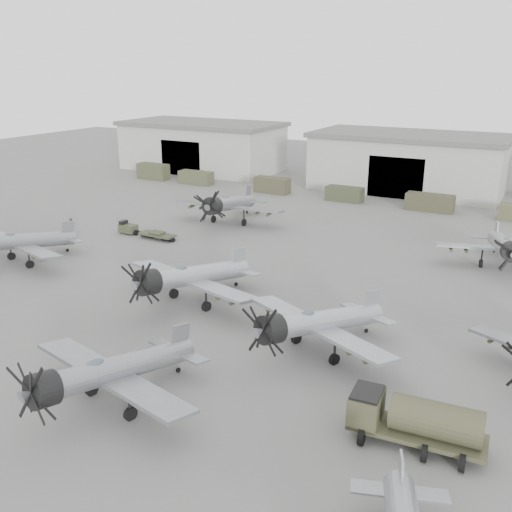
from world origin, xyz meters
The scene contains 17 objects.
ground centered at (0.00, 0.00, 0.00)m, with size 220.00×220.00×0.00m, color #60605E.
hangar_left centered at (-38.00, 61.96, 4.37)m, with size 29.00×14.80×8.70m.
hangar_center centered at (0.00, 61.96, 4.37)m, with size 29.00×14.80×8.70m.
support_truck_0 centered at (-40.10, 50.00, 1.31)m, with size 5.49×2.20×2.62m, color #3C3F29.
support_truck_1 centered at (-31.37, 50.00, 1.04)m, with size 5.73×2.20×2.09m, color #40432B.
support_truck_2 centered at (-17.41, 50.00, 1.16)m, with size 5.42×2.20×2.33m, color #3B3A26.
support_truck_3 centered at (-5.77, 50.00, 1.02)m, with size 5.23×2.20×2.03m, color #353925.
support_truck_4 centered at (6.21, 50.00, 1.12)m, with size 6.25×2.20×2.24m, color #393825.
aircraft_near_1 centered at (0.52, -5.66, 2.25)m, with size 12.48×11.23×4.96m.
aircraft_mid_0 centered at (-24.31, 8.94, 2.25)m, with size 12.45×11.20×4.95m.
aircraft_mid_1 centered at (-3.97, 8.65, 2.40)m, with size 13.26×11.93×5.27m.
aircraft_mid_2 centered at (8.25, 5.83, 2.26)m, with size 12.16×11.03×4.98m.
aircraft_far_0 centered at (-13.91, 31.28, 2.49)m, with size 13.78×12.40×5.48m.
aircraft_far_1 centered at (17.46, 30.01, 2.27)m, with size 12.52×11.27×4.98m.
fuel_tanker centered at (16.61, -0.65, 1.52)m, with size 7.04×3.53×2.66m.
tug_trailer centered at (-20.29, 22.22, 0.56)m, with size 7.50×1.70×1.50m.
ground_crew centered at (-27.41, 18.99, 0.96)m, with size 0.70×0.46×1.93m, color #3A3F29.
Camera 1 is at (21.32, -26.28, 18.60)m, focal length 40.00 mm.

